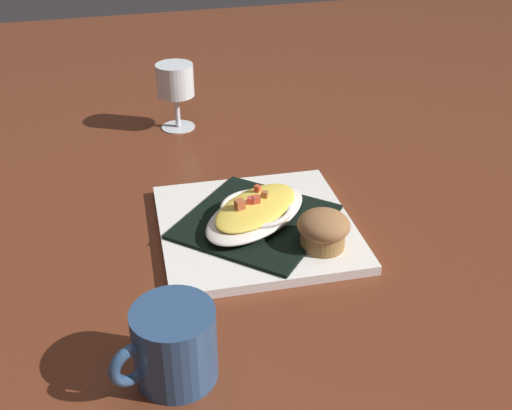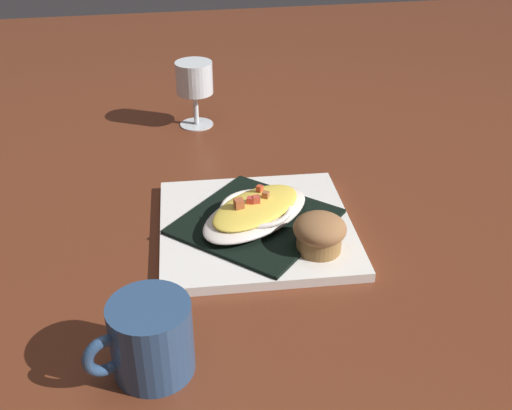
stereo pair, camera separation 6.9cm
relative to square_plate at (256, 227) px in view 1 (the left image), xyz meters
The scene contains 7 objects.
ground_plane 0.01m from the square_plate, ahead, with size 2.60×2.60×0.00m, color brown.
square_plate is the anchor object (origin of this frame).
folded_napkin 0.01m from the square_plate, ahead, with size 0.19×0.19×0.01m, color black.
gratin_dish 0.03m from the square_plate, 12.74° to the right, with size 0.21×0.19×0.04m.
muffin 0.11m from the square_plate, 131.89° to the left, with size 0.07×0.07×0.05m.
coffee_mug 0.29m from the square_plate, 57.43° to the left, with size 0.11×0.09×0.09m.
stemmed_glass 0.40m from the square_plate, 82.95° to the right, with size 0.07×0.07×0.13m.
Camera 1 is at (0.20, 0.71, 0.49)m, focal length 43.11 mm.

